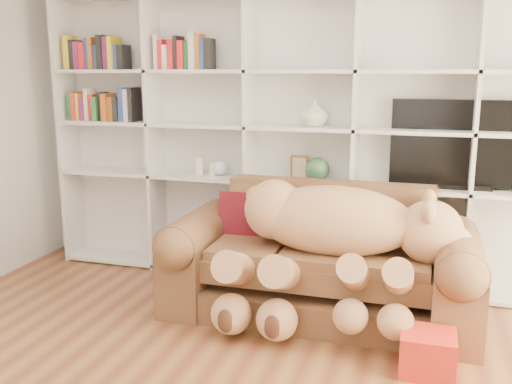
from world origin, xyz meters
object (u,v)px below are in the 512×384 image
(sofa, at_px, (321,267))
(teddy_bear, at_px, (333,237))
(gift_box, at_px, (428,353))
(tv, at_px, (468,145))

(sofa, xyz_separation_m, teddy_bear, (0.11, -0.19, 0.30))
(gift_box, distance_m, tv, 1.74)
(teddy_bear, bearing_deg, sofa, 112.99)
(gift_box, height_order, tv, tv)
(teddy_bear, distance_m, gift_box, 0.97)
(teddy_bear, xyz_separation_m, gift_box, (0.66, -0.48, -0.52))
(sofa, relative_size, tv, 1.92)
(gift_box, relative_size, tv, 0.27)
(gift_box, xyz_separation_m, tv, (0.22, 1.35, 1.07))
(sofa, height_order, tv, tv)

